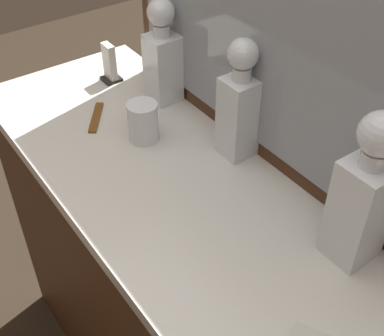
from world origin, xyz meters
The scene contains 8 objects.
dresser centered at (0.00, 0.00, 0.46)m, with size 1.39×0.48×0.92m.
dresser_mirror centered at (0.00, 0.22, 1.24)m, with size 1.05×0.03×0.64m.
crystal_decanter_rear centered at (-0.36, 0.17, 1.03)m, with size 0.08×0.08×0.28m.
crystal_decanter_right centered at (-0.07, 0.18, 1.04)m, with size 0.07×0.07×0.29m.
crystal_decanter_far_right centered at (0.30, 0.15, 1.05)m, with size 0.08×0.08×0.32m.
crystal_tumbler_left centered at (-0.24, 0.03, 0.96)m, with size 0.07×0.07×0.10m.
tortoiseshell_comb centered at (-0.38, -0.03, 0.92)m, with size 0.12×0.09×0.01m.
napkin_holder centered at (-0.53, 0.10, 0.97)m, with size 0.05×0.05×0.11m.
Camera 1 is at (0.65, -0.47, 1.68)m, focal length 48.49 mm.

